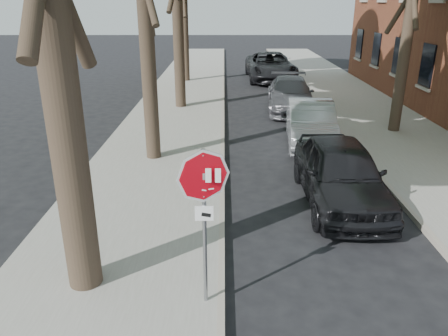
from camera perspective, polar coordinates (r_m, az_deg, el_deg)
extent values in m
plane|color=black|center=(7.53, 3.22, -17.53)|extent=(120.00, 120.00, 0.00)
cube|color=gray|center=(18.59, -6.52, 6.49)|extent=(4.00, 55.00, 0.12)
cube|color=gray|center=(19.55, 19.24, 6.17)|extent=(4.00, 55.00, 0.12)
cube|color=#9E9384|center=(18.47, -0.15, 6.55)|extent=(0.12, 55.00, 0.13)
cube|color=#9E9384|center=(18.97, 13.35, 6.37)|extent=(0.12, 55.00, 0.13)
cylinder|color=gray|center=(6.73, -2.55, -8.06)|extent=(0.06, 0.06, 2.60)
cube|color=#99999E|center=(6.32, -2.69, -1.04)|extent=(0.05, 0.06, 0.10)
cylinder|color=#99999E|center=(6.31, -2.69, -1.05)|extent=(0.76, 0.32, 0.82)
cylinder|color=white|center=(6.30, -2.70, -1.10)|extent=(0.76, 0.32, 0.82)
cylinder|color=red|center=(6.30, -2.70, -1.12)|extent=(0.68, 0.29, 0.74)
cube|color=white|center=(6.29, -4.62, -0.99)|extent=(0.08, 0.00, 0.22)
cube|color=white|center=(6.28, -3.35, -0.99)|extent=(0.08, 0.00, 0.22)
cube|color=white|center=(6.28, -2.07, -0.99)|extent=(0.08, 0.00, 0.22)
cube|color=white|center=(6.27, -0.79, -0.99)|extent=(0.08, 0.00, 0.22)
cube|color=silver|center=(6.36, -3.67, -2.75)|extent=(0.08, 0.00, 0.03)
cube|color=silver|center=(6.37, -2.67, -2.91)|extent=(0.08, 0.00, 0.03)
cube|color=silver|center=(6.35, -1.69, -2.75)|extent=(0.08, 0.00, 0.03)
cube|color=white|center=(6.56, -2.61, -5.94)|extent=(0.28, 0.02, 0.24)
cube|color=black|center=(6.55, -2.35, -6.14)|extent=(0.15, 0.00, 0.08)
cylinder|color=black|center=(26.97, -5.23, 20.83)|extent=(0.40, 0.40, 9.00)
cylinder|color=black|center=(17.12, 23.34, 19.23)|extent=(0.40, 0.40, 9.00)
imported|color=black|center=(10.99, 14.97, -0.58)|extent=(1.87, 4.57, 1.55)
imported|color=#9FA2A7|center=(15.46, 11.26, 5.78)|extent=(1.95, 4.53, 1.45)
imported|color=#504F55|center=(20.23, 8.66, 9.48)|extent=(2.41, 5.08, 1.43)
imported|color=black|center=(28.03, 6.09, 13.05)|extent=(2.91, 6.12, 1.69)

